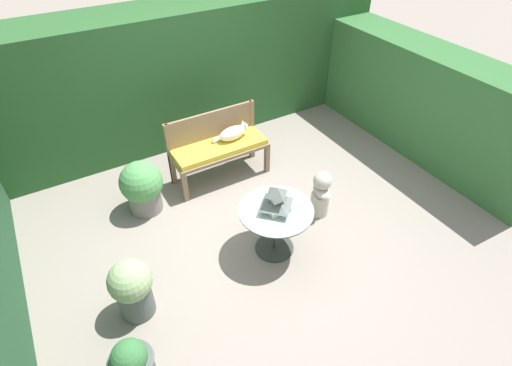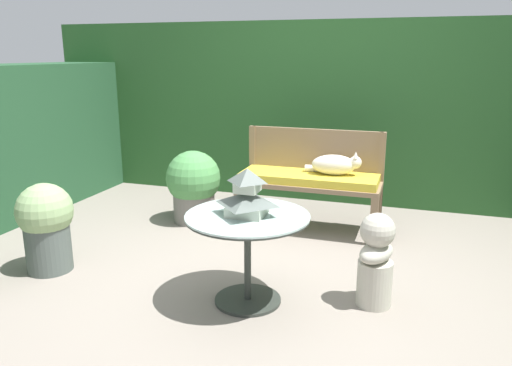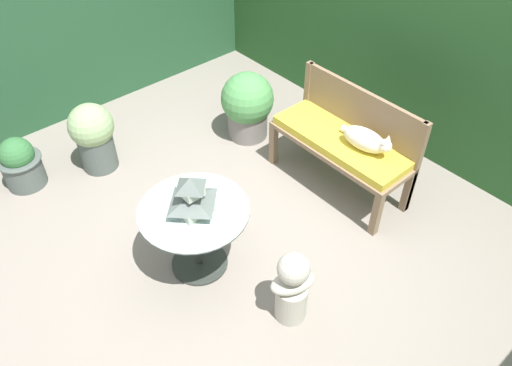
% 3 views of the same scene
% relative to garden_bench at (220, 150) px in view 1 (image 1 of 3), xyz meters
% --- Properties ---
extents(ground, '(30.00, 30.00, 0.00)m').
position_rel_garden_bench_xyz_m(ground, '(-0.02, -0.97, -0.44)').
color(ground, gray).
extents(foliage_hedge_back, '(6.40, 0.91, 1.87)m').
position_rel_garden_bench_xyz_m(foliage_hedge_back, '(-0.02, 1.38, 0.50)').
color(foliage_hedge_back, '#285628').
rests_on(foliage_hedge_back, ground).
extents(foliage_hedge_right, '(0.70, 3.50, 1.44)m').
position_rel_garden_bench_xyz_m(foliage_hedge_right, '(2.83, -0.82, 0.28)').
color(foliage_hedge_right, '#336633').
rests_on(foliage_hedge_right, ground).
extents(garden_bench, '(1.24, 0.47, 0.52)m').
position_rel_garden_bench_xyz_m(garden_bench, '(0.00, 0.00, 0.00)').
color(garden_bench, '#7F664C').
rests_on(garden_bench, ground).
extents(bench_backrest, '(1.24, 0.06, 0.88)m').
position_rel_garden_bench_xyz_m(bench_backrest, '(0.00, 0.21, 0.19)').
color(bench_backrest, '#7F664C').
rests_on(bench_backrest, ground).
extents(cat, '(0.50, 0.22, 0.21)m').
position_rel_garden_bench_xyz_m(cat, '(0.22, 0.03, 0.17)').
color(cat, silver).
rests_on(cat, garden_bench).
extents(patio_table, '(0.77, 0.77, 0.58)m').
position_rel_garden_bench_xyz_m(patio_table, '(-0.07, -1.44, 0.02)').
color(patio_table, '#2D332D').
rests_on(patio_table, ground).
extents(pagoda_birdhouse, '(0.30, 0.30, 0.29)m').
position_rel_garden_bench_xyz_m(pagoda_birdhouse, '(-0.07, -1.44, 0.27)').
color(pagoda_birdhouse, '#B2BCA8').
rests_on(pagoda_birdhouse, patio_table).
extents(garden_bust, '(0.27, 0.34, 0.60)m').
position_rel_garden_bench_xyz_m(garden_bust, '(0.70, -1.23, -0.13)').
color(garden_bust, '#B7B2A3').
rests_on(garden_bust, ground).
extents(potted_plant_bench_right, '(0.40, 0.40, 0.65)m').
position_rel_garden_bench_xyz_m(potted_plant_bench_right, '(-1.60, -1.44, -0.08)').
color(potted_plant_bench_right, '#4C5651').
rests_on(potted_plant_bench_right, ground).
extents(potted_plant_path_edge, '(0.51, 0.51, 0.67)m').
position_rel_garden_bench_xyz_m(potted_plant_path_edge, '(-1.07, -0.10, -0.09)').
color(potted_plant_path_edge, slate).
rests_on(potted_plant_path_edge, ground).
extents(potted_plant_bench_left, '(0.37, 0.37, 0.48)m').
position_rel_garden_bench_xyz_m(potted_plant_bench_left, '(-1.82, -2.05, -0.21)').
color(potted_plant_bench_left, '#4C5651').
rests_on(potted_plant_bench_left, ground).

